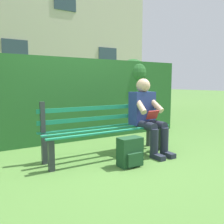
% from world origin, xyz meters
% --- Properties ---
extents(ground, '(60.00, 60.00, 0.00)m').
position_xyz_m(ground, '(0.00, 0.00, 0.00)').
color(ground, '#517F38').
extents(park_bench, '(1.97, 0.47, 0.84)m').
position_xyz_m(park_bench, '(0.00, -0.07, 0.41)').
color(park_bench, '#2D3338').
rests_on(park_bench, ground).
extents(person_seated, '(0.44, 0.73, 1.15)m').
position_xyz_m(person_seated, '(-0.63, 0.10, 0.61)').
color(person_seated, navy).
rests_on(person_seated, ground).
extents(hedge_backdrop, '(4.70, 0.74, 1.61)m').
position_xyz_m(hedge_backdrop, '(-0.01, -1.42, 0.81)').
color(hedge_backdrop, '#265B28').
rests_on(hedge_backdrop, ground).
extents(building_facade, '(7.78, 3.13, 7.34)m').
position_xyz_m(building_facade, '(-1.73, -7.95, 3.67)').
color(building_facade, beige).
rests_on(building_facade, ground).
extents(backpack, '(0.31, 0.26, 0.38)m').
position_xyz_m(backpack, '(-0.04, 0.50, 0.19)').
color(backpack, '#1E4728').
rests_on(backpack, ground).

